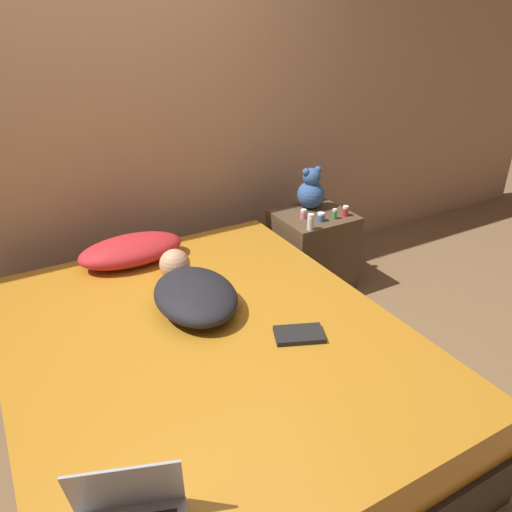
{
  "coord_description": "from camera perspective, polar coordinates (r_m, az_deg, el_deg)",
  "views": [
    {
      "loc": [
        -0.71,
        -1.71,
        1.86
      ],
      "look_at": [
        0.41,
        0.26,
        0.68
      ],
      "focal_mm": 35.0,
      "sensor_mm": 36.0,
      "label": 1
    }
  ],
  "objects": [
    {
      "name": "ground_plane",
      "position": [
        2.63,
        -5.23,
        -17.74
      ],
      "size": [
        12.0,
        12.0,
        0.0
      ],
      "primitive_type": "plane",
      "color": "brown"
    },
    {
      "name": "wall_back",
      "position": [
        3.17,
        -16.91,
        16.21
      ],
      "size": [
        8.0,
        0.06,
        2.6
      ],
      "color": "tan",
      "rests_on": "ground_plane"
    },
    {
      "name": "bed",
      "position": [
        2.46,
        -5.48,
        -13.69
      ],
      "size": [
        1.74,
        2.1,
        0.5
      ],
      "color": "#2D2319",
      "rests_on": "ground_plane"
    },
    {
      "name": "nightstand",
      "position": [
        3.53,
        6.43,
        0.63
      ],
      "size": [
        0.49,
        0.45,
        0.55
      ],
      "color": "brown",
      "rests_on": "ground_plane"
    },
    {
      "name": "pillow",
      "position": [
        2.94,
        -14.08,
        0.66
      ],
      "size": [
        0.6,
        0.32,
        0.15
      ],
      "color": "red",
      "rests_on": "bed"
    },
    {
      "name": "person_lying",
      "position": [
        2.48,
        -7.17,
        -3.99
      ],
      "size": [
        0.43,
        0.7,
        0.17
      ],
      "rotation": [
        0.0,
        0.0,
        -0.08
      ],
      "color": "black",
      "rests_on": "bed"
    },
    {
      "name": "teddy_bear",
      "position": [
        3.47,
        6.3,
        7.46
      ],
      "size": [
        0.19,
        0.19,
        0.29
      ],
      "color": "#335693",
      "rests_on": "nightstand"
    },
    {
      "name": "bottle_red",
      "position": [
        3.4,
        10.18,
        5.08
      ],
      "size": [
        0.04,
        0.04,
        0.07
      ],
      "color": "#B72D2D",
      "rests_on": "nightstand"
    },
    {
      "name": "bottle_pink",
      "position": [
        3.33,
        5.45,
        4.81
      ],
      "size": [
        0.04,
        0.04,
        0.06
      ],
      "color": "pink",
      "rests_on": "nightstand"
    },
    {
      "name": "bottle_green",
      "position": [
        3.34,
        8.97,
        4.77
      ],
      "size": [
        0.03,
        0.03,
        0.07
      ],
      "color": "#3D8E4C",
      "rests_on": "nightstand"
    },
    {
      "name": "bottle_blue",
      "position": [
        3.3,
        7.43,
        4.44
      ],
      "size": [
        0.05,
        0.05,
        0.06
      ],
      "color": "#3866B2",
      "rests_on": "nightstand"
    },
    {
      "name": "bottle_clear",
      "position": [
        3.15,
        6.25,
        3.87
      ],
      "size": [
        0.04,
        0.04,
        0.1
      ],
      "color": "silver",
      "rests_on": "nightstand"
    },
    {
      "name": "book",
      "position": [
        2.28,
        4.94,
        -8.93
      ],
      "size": [
        0.25,
        0.21,
        0.02
      ],
      "rotation": [
        0.0,
        0.0,
        -0.4
      ],
      "color": "black",
      "rests_on": "bed"
    }
  ]
}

